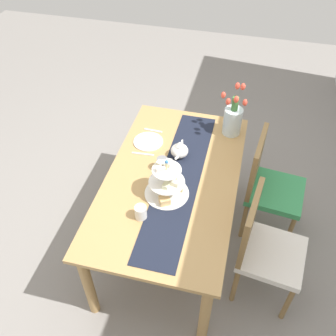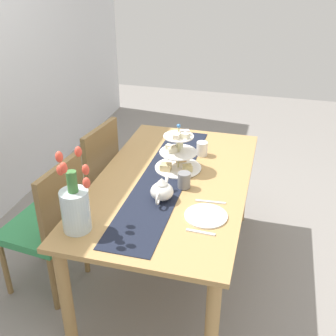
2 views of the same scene
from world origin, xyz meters
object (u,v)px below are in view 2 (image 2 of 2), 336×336
(dining_table, at_px, (172,194))
(chair_right, at_px, (90,177))
(fork_left, at_px, (201,232))
(tulip_vase, at_px, (75,206))
(mug_white_text, at_px, (202,149))
(tiered_cake_stand, at_px, (178,155))
(mug_grey, at_px, (184,180))
(knife_left, at_px, (211,202))
(chair_left, at_px, (50,222))
(teapot, at_px, (162,191))
(dinner_plate_left, at_px, (206,216))

(dining_table, xyz_separation_m, chair_right, (0.26, 0.69, -0.12))
(chair_right, height_order, fork_left, chair_right)
(dining_table, bearing_deg, tulip_vase, 150.76)
(dining_table, xyz_separation_m, mug_white_text, (0.39, -0.11, 0.15))
(dining_table, height_order, mug_white_text, mug_white_text)
(tiered_cake_stand, bearing_deg, mug_grey, -157.63)
(tiered_cake_stand, xyz_separation_m, mug_grey, (-0.23, -0.09, -0.04))
(knife_left, bearing_deg, fork_left, 180.00)
(dining_table, xyz_separation_m, chair_left, (-0.33, 0.69, -0.12))
(chair_right, distance_m, tiered_cake_stand, 0.76)
(chair_left, relative_size, fork_left, 6.07)
(knife_left, height_order, mug_grey, mug_grey)
(chair_right, relative_size, teapot, 3.82)
(mug_grey, bearing_deg, dining_table, 52.52)
(tiered_cake_stand, bearing_deg, knife_left, -141.57)
(dining_table, bearing_deg, dinner_plate_left, -140.75)
(teapot, relative_size, tulip_vase, 0.54)
(fork_left, relative_size, mug_grey, 1.58)
(tiered_cake_stand, xyz_separation_m, teapot, (-0.39, -0.00, -0.04))
(knife_left, relative_size, mug_grey, 1.79)
(tiered_cake_stand, xyz_separation_m, fork_left, (-0.64, -0.27, -0.09))
(chair_left, xyz_separation_m, tiered_cake_stand, (0.49, -0.68, 0.31))
(tulip_vase, bearing_deg, chair_left, 51.34)
(tiered_cake_stand, xyz_separation_m, knife_left, (-0.35, -0.27, -0.09))
(teapot, xyz_separation_m, fork_left, (-0.24, -0.27, -0.06))
(chair_right, relative_size, tiered_cake_stand, 2.99)
(tulip_vase, relative_size, dinner_plate_left, 1.93)
(knife_left, bearing_deg, mug_grey, 57.02)
(tulip_vase, distance_m, mug_grey, 0.69)
(dining_table, bearing_deg, chair_right, 69.40)
(dining_table, xyz_separation_m, tulip_vase, (-0.60, 0.34, 0.24))
(dining_table, distance_m, dinner_plate_left, 0.44)
(fork_left, bearing_deg, tulip_vase, 101.88)
(chair_left, xyz_separation_m, dinner_plate_left, (-0.01, -0.96, 0.22))
(dinner_plate_left, bearing_deg, dining_table, 39.25)
(tulip_vase, xyz_separation_m, mug_white_text, (0.99, -0.45, -0.09))
(mug_grey, bearing_deg, tulip_vase, 141.27)
(chair_right, height_order, mug_grey, chair_right)
(tiered_cake_stand, relative_size, fork_left, 2.03)
(chair_right, height_order, teapot, chair_right)
(chair_left, distance_m, mug_white_text, 1.10)
(dining_table, relative_size, mug_grey, 16.87)
(chair_right, height_order, tulip_vase, tulip_vase)
(chair_right, xyz_separation_m, knife_left, (-0.44, -0.96, 0.22))
(chair_left, bearing_deg, dining_table, -64.61)
(chair_left, height_order, mug_grey, chair_left)
(knife_left, bearing_deg, dining_table, 55.46)
(tiered_cake_stand, height_order, dinner_plate_left, tiered_cake_stand)
(dining_table, distance_m, tiered_cake_stand, 0.25)
(dining_table, bearing_deg, mug_white_text, -15.96)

